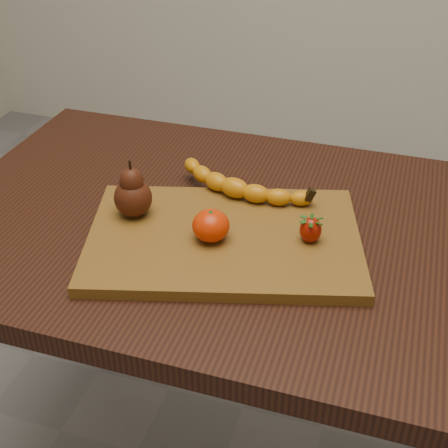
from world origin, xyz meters
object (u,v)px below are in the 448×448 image
(table, at_px, (216,262))
(cutting_board, at_px, (224,239))
(pear, at_px, (132,189))
(mandarin, at_px, (211,226))

(table, height_order, cutting_board, cutting_board)
(table, xyz_separation_m, pear, (-0.13, -0.06, 0.17))
(cutting_board, bearing_deg, table, 103.25)
(pear, bearing_deg, table, 23.64)
(table, relative_size, cutting_board, 2.22)
(pear, bearing_deg, cutting_board, -3.86)
(table, distance_m, mandarin, 0.17)
(mandarin, bearing_deg, table, 103.52)
(cutting_board, bearing_deg, pear, 160.72)
(cutting_board, xyz_separation_m, mandarin, (-0.02, -0.02, 0.04))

